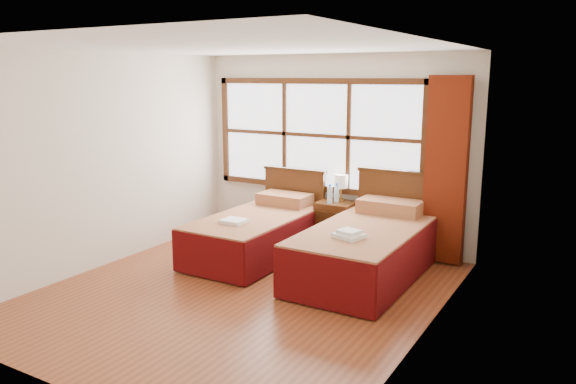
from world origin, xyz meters
The scene contains 15 objects.
floor centered at (0.00, 0.00, 0.00)m, with size 4.50×4.50×0.00m, color brown.
ceiling centered at (0.00, 0.00, 2.60)m, with size 4.50×4.50×0.00m, color white.
wall_back centered at (0.00, 2.25, 1.30)m, with size 4.00×4.00×0.00m, color silver.
wall_left centered at (-2.00, 0.00, 1.30)m, with size 4.50×4.50×0.00m, color silver.
wall_right centered at (2.00, 0.00, 1.30)m, with size 4.50×4.50×0.00m, color silver.
window centered at (-0.25, 2.21, 1.50)m, with size 3.16×0.06×1.56m.
curtain centered at (1.60, 2.11, 1.17)m, with size 0.50×0.16×2.30m, color #641B0A.
bed_left centered at (-0.55, 1.20, 0.31)m, with size 1.05×2.07×1.02m.
bed_right centered at (0.97, 1.20, 0.34)m, with size 1.15×2.23×1.12m.
nightstand centered at (0.18, 1.99, 0.32)m, with size 0.48×0.47×0.64m.
towels_left centered at (-0.59, 0.70, 0.57)m, with size 0.29×0.25×0.04m.
towels_right centered at (0.97, 0.65, 0.64)m, with size 0.35×0.33×0.09m.
lamp centered at (0.19, 2.13, 0.89)m, with size 0.18×0.18×0.36m.
bottle_near centered at (0.14, 1.88, 0.76)m, with size 0.07×0.07×0.26m.
bottle_far centered at (0.18, 2.00, 0.76)m, with size 0.07×0.07×0.26m.
Camera 1 is at (3.33, -4.71, 2.31)m, focal length 35.00 mm.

